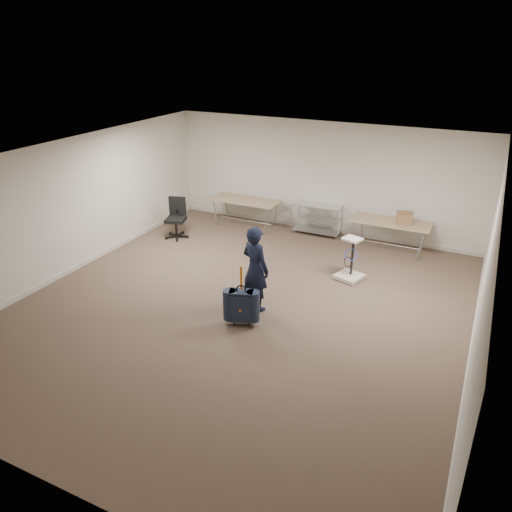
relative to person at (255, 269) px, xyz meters
The scene contains 10 objects.
ground 0.86m from the person, 152.00° to the right, with size 9.00×9.00×0.00m, color #49392C.
room_shell 1.48m from the person, 101.20° to the left, with size 8.00×9.00×9.00m.
folding_table_left 4.38m from the person, 119.35° to the left, with size 1.80×0.75×0.73m.
folding_table_right 4.16m from the person, 66.60° to the left, with size 1.80×0.75×0.73m.
wire_shelf 4.09m from the person, 93.48° to the left, with size 1.22×0.47×0.80m.
person is the anchor object (origin of this frame).
suitcase 0.78m from the person, 86.12° to the right, with size 0.47×0.36×1.13m.
office_chair 4.12m from the person, 144.91° to the left, with size 0.61×0.61×1.00m.
equipment_cart 2.36m from the person, 57.05° to the left, with size 0.63×0.63×0.93m.
cardboard_box 4.27m from the person, 63.06° to the left, with size 0.35×0.27×0.27m, color #A57E4C.
Camera 1 is at (3.82, -7.20, 4.70)m, focal length 35.00 mm.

